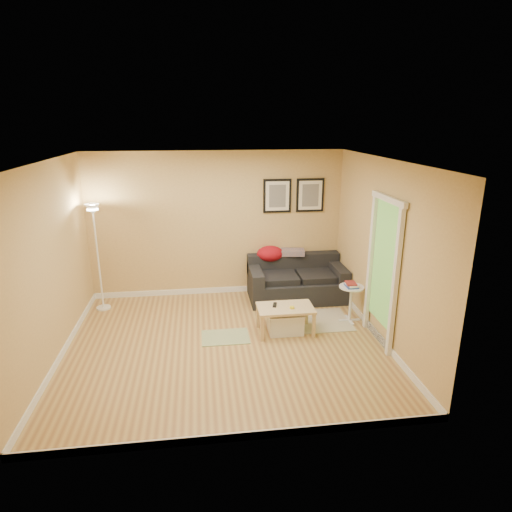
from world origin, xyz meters
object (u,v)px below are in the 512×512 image
sofa (297,279)px  floor_lamp (98,261)px  coffee_table (285,320)px  book_stack (351,285)px  storage_bin (285,322)px  side_table (350,304)px

sofa → floor_lamp: 3.42m
coffee_table → floor_lamp: bearing=162.3°
sofa → book_stack: bearing=-59.0°
book_stack → floor_lamp: 4.15m
sofa → floor_lamp: bearing=-179.9°
storage_bin → side_table: 1.13m
coffee_table → book_stack: bearing=17.5°
coffee_table → storage_bin: coffee_table is taller
coffee_table → floor_lamp: size_ratio=0.46×
side_table → floor_lamp: bearing=165.7°
coffee_table → storage_bin: size_ratio=1.58×
sofa → storage_bin: 1.36m
coffee_table → book_stack: (1.09, 0.23, 0.42)m
sofa → storage_bin: (-0.46, -1.26, -0.21)m
sofa → storage_bin: size_ratio=3.21×
side_table → floor_lamp: size_ratio=0.33×
sofa → book_stack: sofa is taller
side_table → coffee_table: bearing=-167.6°
coffee_table → floor_lamp: 3.25m
sofa → storage_bin: bearing=-110.0°
sofa → coffee_table: (-0.46, -1.27, -0.17)m
storage_bin → book_stack: size_ratio=2.32×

